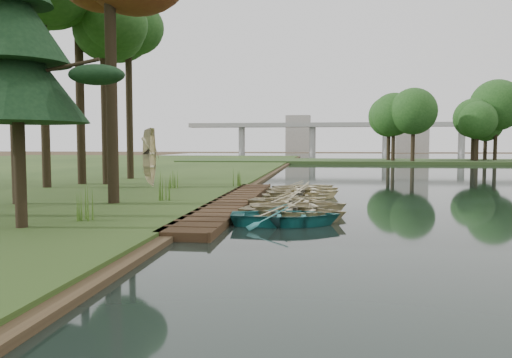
# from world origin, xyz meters

# --- Properties ---
(ground) EXTENTS (300.00, 300.00, 0.00)m
(ground) POSITION_xyz_m (0.00, 0.00, 0.00)
(ground) COLOR #3D2F1D
(boardwalk) EXTENTS (1.60, 16.00, 0.30)m
(boardwalk) POSITION_xyz_m (-1.60, 0.00, 0.15)
(boardwalk) COLOR #342314
(boardwalk) RESTS_ON ground
(peninsula) EXTENTS (50.00, 14.00, 0.45)m
(peninsula) POSITION_xyz_m (8.00, 50.00, 0.23)
(peninsula) COLOR #2D441E
(peninsula) RESTS_ON ground
(far_trees) EXTENTS (45.60, 5.60, 8.80)m
(far_trees) POSITION_xyz_m (4.67, 50.00, 6.43)
(far_trees) COLOR black
(far_trees) RESTS_ON peninsula
(bridge) EXTENTS (95.90, 4.00, 8.60)m
(bridge) POSITION_xyz_m (12.31, 120.00, 7.08)
(bridge) COLOR #A5A5A0
(bridge) RESTS_ON ground
(building_a) EXTENTS (10.00, 8.00, 18.00)m
(building_a) POSITION_xyz_m (30.00, 140.00, 9.00)
(building_a) COLOR #A5A5A0
(building_a) RESTS_ON ground
(building_b) EXTENTS (8.00, 8.00, 12.00)m
(building_b) POSITION_xyz_m (-5.00, 145.00, 6.00)
(building_b) COLOR #A5A5A0
(building_b) RESTS_ON ground
(rowboat_0) EXTENTS (3.72, 2.82, 0.72)m
(rowboat_0) POSITION_xyz_m (0.94, -4.87, 0.41)
(rowboat_0) COLOR teal
(rowboat_0) RESTS_ON water
(rowboat_1) EXTENTS (4.07, 3.27, 0.75)m
(rowboat_1) POSITION_xyz_m (1.12, -3.89, 0.43)
(rowboat_1) COLOR beige
(rowboat_1) RESTS_ON water
(rowboat_2) EXTENTS (4.15, 3.40, 0.75)m
(rowboat_2) POSITION_xyz_m (1.27, -2.46, 0.42)
(rowboat_2) COLOR beige
(rowboat_2) RESTS_ON water
(rowboat_3) EXTENTS (3.81, 3.08, 0.70)m
(rowboat_3) POSITION_xyz_m (0.87, -0.86, 0.40)
(rowboat_3) COLOR beige
(rowboat_3) RESTS_ON water
(rowboat_4) EXTENTS (3.65, 3.14, 0.64)m
(rowboat_4) POSITION_xyz_m (0.89, 0.13, 0.37)
(rowboat_4) COLOR beige
(rowboat_4) RESTS_ON water
(rowboat_5) EXTENTS (3.46, 2.77, 0.64)m
(rowboat_5) POSITION_xyz_m (0.96, 1.86, 0.37)
(rowboat_5) COLOR beige
(rowboat_5) RESTS_ON water
(rowboat_6) EXTENTS (4.03, 3.35, 0.72)m
(rowboat_6) POSITION_xyz_m (1.26, 2.87, 0.41)
(rowboat_6) COLOR beige
(rowboat_6) RESTS_ON water
(rowboat_7) EXTENTS (4.19, 3.51, 0.74)m
(rowboat_7) POSITION_xyz_m (1.27, 4.36, 0.42)
(rowboat_7) COLOR beige
(rowboat_7) RESTS_ON water
(rowboat_8) EXTENTS (4.12, 3.65, 0.71)m
(rowboat_8) POSITION_xyz_m (1.24, 5.99, 0.40)
(rowboat_8) COLOR beige
(rowboat_8) RESTS_ON water
(stored_rowboat) EXTENTS (3.39, 2.56, 0.66)m
(stored_rowboat) POSITION_xyz_m (-7.10, 5.61, 0.63)
(stored_rowboat) COLOR beige
(stored_rowboat) RESTS_ON bank
(tree_4) EXTENTS (3.98, 3.98, 10.99)m
(tree_4) POSITION_xyz_m (-10.31, 6.99, 9.46)
(tree_4) COLOR black
(tree_4) RESTS_ON bank
(tree_6) EXTENTS (4.27, 4.27, 12.08)m
(tree_6) POSITION_xyz_m (-10.70, 11.74, 10.42)
(tree_6) COLOR black
(tree_6) RESTS_ON bank
(pine_tree) EXTENTS (3.80, 3.80, 8.02)m
(pine_tree) POSITION_xyz_m (-6.26, -7.72, 5.26)
(pine_tree) COLOR black
(pine_tree) RESTS_ON bank
(reeds_0) EXTENTS (0.60, 0.60, 1.05)m
(reeds_0) POSITION_xyz_m (-5.03, -6.26, 0.82)
(reeds_0) COLOR #3F661E
(reeds_0) RESTS_ON bank
(reeds_1) EXTENTS (0.60, 0.60, 1.09)m
(reeds_1) POSITION_xyz_m (-4.38, -0.70, 0.84)
(reeds_1) COLOR #3F661E
(reeds_1) RESTS_ON bank
(reeds_2) EXTENTS (0.60, 0.60, 0.89)m
(reeds_2) POSITION_xyz_m (-5.69, 4.92, 0.75)
(reeds_2) COLOR #3F661E
(reeds_2) RESTS_ON bank
(reeds_3) EXTENTS (0.60, 0.60, 0.91)m
(reeds_3) POSITION_xyz_m (-2.60, 6.65, 0.76)
(reeds_3) COLOR #3F661E
(reeds_3) RESTS_ON bank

